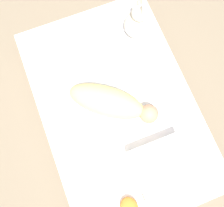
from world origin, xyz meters
name	(u,v)px	position (x,y,z in m)	size (l,w,h in m)	color
ground_plane	(117,114)	(0.00, 0.00, 0.00)	(12.00, 12.00, 0.00)	#7A6B56
bed_mattress	(117,110)	(0.00, 0.00, 0.12)	(1.47, 0.97, 0.24)	white
swaddled_baby	(110,102)	(-0.02, -0.04, 0.33)	(0.45, 0.52, 0.18)	#EFDB7F
pillow	(162,166)	(0.45, 0.10, 0.30)	(0.30, 0.33, 0.12)	white
bunny_plush	(139,22)	(-0.45, 0.32, 0.36)	(0.19, 0.19, 0.34)	beige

